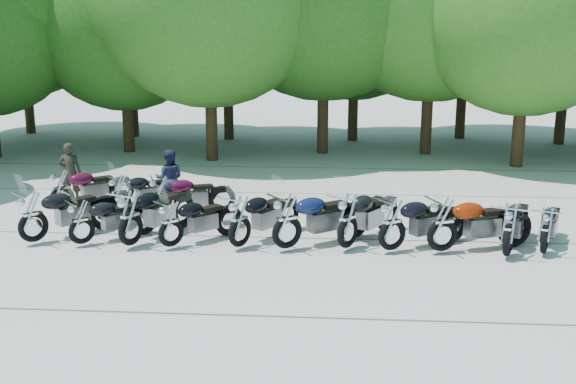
# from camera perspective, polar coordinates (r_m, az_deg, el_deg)

# --- Properties ---
(ground) EXTENTS (90.00, 90.00, 0.00)m
(ground) POSITION_cam_1_polar(r_m,az_deg,el_deg) (14.31, -0.44, -5.67)
(ground) COLOR #9F9990
(ground) RESTS_ON ground
(tree_2) EXTENTS (7.31, 7.31, 8.97)m
(tree_2) POSITION_cam_1_polar(r_m,az_deg,el_deg) (27.64, -13.85, 14.26)
(tree_2) COLOR #3A2614
(tree_2) RESTS_ON ground
(tree_9) EXTENTS (7.59, 7.59, 9.32)m
(tree_9) POSITION_cam_1_polar(r_m,az_deg,el_deg) (34.36, -21.68, 13.80)
(tree_9) COLOR #3A2614
(tree_9) RESTS_ON ground
(tree_10) EXTENTS (7.78, 7.78, 9.55)m
(tree_10) POSITION_cam_1_polar(r_m,az_deg,el_deg) (31.90, -13.40, 14.72)
(tree_10) COLOR #3A2614
(tree_10) RESTS_ON ground
(tree_11) EXTENTS (7.56, 7.56, 9.28)m
(tree_11) POSITION_cam_1_polar(r_m,az_deg,el_deg) (30.33, -5.22, 14.80)
(tree_11) COLOR #3A2614
(tree_11) RESTS_ON ground
(tree_12) EXTENTS (7.88, 7.88, 9.67)m
(tree_12) POSITION_cam_1_polar(r_m,az_deg,el_deg) (29.99, 5.71, 15.25)
(tree_12) COLOR #3A2614
(tree_12) RESTS_ON ground
(tree_13) EXTENTS (8.31, 8.31, 10.20)m
(tree_13) POSITION_cam_1_polar(r_m,az_deg,el_deg) (31.51, 14.94, 15.35)
(tree_13) COLOR #3A2614
(tree_13) RESTS_ON ground
(tree_14) EXTENTS (8.02, 8.02, 9.84)m
(tree_14) POSITION_cam_1_polar(r_m,az_deg,el_deg) (31.13, 22.86, 14.43)
(tree_14) COLOR #3A2614
(tree_14) RESTS_ON ground
(motorcycle_0) EXTENTS (2.18, 2.34, 1.39)m
(motorcycle_0) POSITION_cam_1_polar(r_m,az_deg,el_deg) (16.10, -20.83, -1.83)
(motorcycle_0) COLOR black
(motorcycle_0) RESTS_ON ground
(motorcycle_1) EXTENTS (1.99, 1.89, 1.19)m
(motorcycle_1) POSITION_cam_1_polar(r_m,az_deg,el_deg) (15.65, -17.12, -2.33)
(motorcycle_1) COLOR black
(motorcycle_1) RESTS_ON ground
(motorcycle_2) EXTENTS (1.77, 2.66, 1.45)m
(motorcycle_2) POSITION_cam_1_polar(r_m,az_deg,el_deg) (15.20, -13.23, -2.04)
(motorcycle_2) COLOR black
(motorcycle_2) RESTS_ON ground
(motorcycle_3) EXTENTS (2.00, 2.03, 1.23)m
(motorcycle_3) POSITION_cam_1_polar(r_m,az_deg,el_deg) (14.98, -9.90, -2.53)
(motorcycle_3) COLOR black
(motorcycle_3) RESTS_ON ground
(motorcycle_4) EXTENTS (1.92, 2.42, 1.36)m
(motorcycle_4) POSITION_cam_1_polar(r_m,az_deg,el_deg) (14.75, -4.12, -2.36)
(motorcycle_4) COLOR black
(motorcycle_4) RESTS_ON ground
(motorcycle_5) EXTENTS (2.52, 2.15, 1.45)m
(motorcycle_5) POSITION_cam_1_polar(r_m,az_deg,el_deg) (14.57, -0.09, -2.34)
(motorcycle_5) COLOR #0D1639
(motorcycle_5) RESTS_ON ground
(motorcycle_6) EXTENTS (2.00, 2.57, 1.44)m
(motorcycle_6) POSITION_cam_1_polar(r_m,az_deg,el_deg) (14.68, 5.08, -2.29)
(motorcycle_6) COLOR black
(motorcycle_6) RESTS_ON ground
(motorcycle_7) EXTENTS (2.44, 1.94, 1.37)m
(motorcycle_7) POSITION_cam_1_polar(r_m,az_deg,el_deg) (14.65, 8.83, -2.57)
(motorcycle_7) COLOR black
(motorcycle_7) RESTS_ON ground
(motorcycle_8) EXTENTS (2.61, 1.61, 1.41)m
(motorcycle_8) POSITION_cam_1_polar(r_m,az_deg,el_deg) (14.77, 12.98, -2.54)
(motorcycle_8) COLOR maroon
(motorcycle_8) RESTS_ON ground
(motorcycle_9) EXTENTS (1.60, 2.46, 1.34)m
(motorcycle_9) POSITION_cam_1_polar(r_m,az_deg,el_deg) (14.85, 18.21, -2.94)
(motorcycle_9) COLOR black
(motorcycle_9) RESTS_ON ground
(motorcycle_10) EXTENTS (1.43, 2.19, 1.19)m
(motorcycle_10) POSITION_cam_1_polar(r_m,az_deg,el_deg) (15.32, 20.98, -2.95)
(motorcycle_10) COLOR black
(motorcycle_10) RESTS_ON ground
(motorcycle_11) EXTENTS (2.20, 2.00, 1.29)m
(motorcycle_11) POSITION_cam_1_polar(r_m,az_deg,el_deg) (18.78, -18.63, 0.26)
(motorcycle_11) COLOR #39071E
(motorcycle_11) RESTS_ON ground
(motorcycle_12) EXTENTS (2.00, 1.93, 1.20)m
(motorcycle_12) POSITION_cam_1_polar(r_m,az_deg,el_deg) (18.07, -14.06, -0.07)
(motorcycle_12) COLOR black
(motorcycle_12) RESTS_ON ground
(motorcycle_13) EXTENTS (2.29, 1.40, 1.24)m
(motorcycle_13) POSITION_cam_1_polar(r_m,az_deg,el_deg) (17.60, -10.69, -0.19)
(motorcycle_13) COLOR #37071E
(motorcycle_13) RESTS_ON ground
(rider_0) EXTENTS (0.67, 0.49, 1.70)m
(rider_0) POSITION_cam_1_polar(r_m,az_deg,el_deg) (19.87, -17.96, 1.59)
(rider_0) COLOR black
(rider_0) RESTS_ON ground
(rider_1) EXTENTS (0.83, 0.67, 1.61)m
(rider_1) POSITION_cam_1_polar(r_m,az_deg,el_deg) (18.59, -10.00, 1.13)
(rider_1) COLOR #212845
(rider_1) RESTS_ON ground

